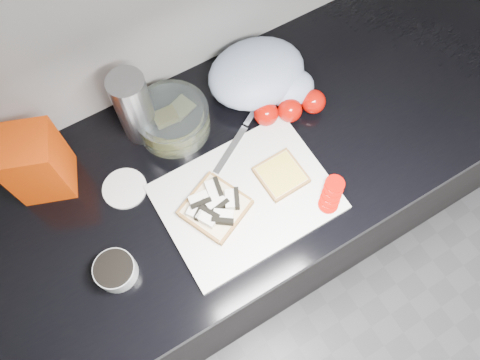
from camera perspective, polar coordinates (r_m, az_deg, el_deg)
name	(u,v)px	position (r m, az deg, el deg)	size (l,w,h in m)	color
base_cabinet	(215,232)	(1.59, -3.01, -6.34)	(3.50, 0.60, 0.86)	black
countertop	(207,177)	(1.17, -4.06, 0.43)	(3.50, 0.64, 0.04)	black
cutting_board	(246,197)	(1.12, 0.79, -2.13)	(0.40, 0.30, 0.01)	silver
bread_left	(214,207)	(1.09, -3.14, -3.31)	(0.18, 0.18, 0.04)	beige
bread_right	(281,175)	(1.13, 5.03, 0.61)	(0.11, 0.11, 0.02)	beige
tomato_slices	(331,194)	(1.13, 11.09, -1.69)	(0.10, 0.09, 0.02)	#A90B03
knife	(243,130)	(1.19, 0.39, 6.17)	(0.20, 0.12, 0.01)	#B6B6BA
seed_tub	(115,270)	(1.08, -14.95, -10.59)	(0.09, 0.09, 0.05)	#A6ABAB
tub_lid	(125,188)	(1.16, -13.89, -1.01)	(0.11, 0.11, 0.01)	silver
glass_bowl	(173,119)	(1.19, -8.22, 7.34)	(0.19, 0.19, 0.08)	silver
bread_bag	(36,163)	(1.15, -23.58, 1.88)	(0.12, 0.11, 0.19)	red
steel_canister	(134,108)	(1.15, -12.76, 8.61)	(0.09, 0.09, 0.21)	#A3A2A7
grocery_bag	(261,75)	(1.24, 2.62, 12.64)	(0.27, 0.24, 0.11)	#95A2B7
whole_tomatoes	(290,109)	(1.21, 6.10, 8.66)	(0.19, 0.10, 0.06)	#A90B03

